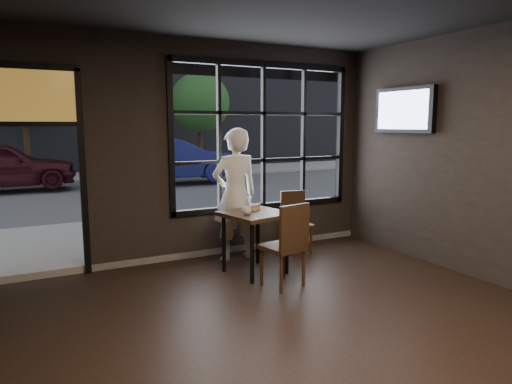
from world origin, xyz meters
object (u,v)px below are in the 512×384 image
man (235,195)px  chair_near (283,244)px  navy_car (171,160)px  cafe_table (255,242)px

man → chair_near: bearing=91.1°
navy_car → cafe_table: bearing=174.1°
chair_near → navy_car: 10.14m
man → navy_car: size_ratio=0.44×
man → navy_car: bearing=-102.0°
chair_near → navy_car: navy_car is taller
navy_car → chair_near: bearing=175.1°
chair_near → man: man is taller
chair_near → navy_car: bearing=-110.8°
chair_near → man: bearing=-99.4°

